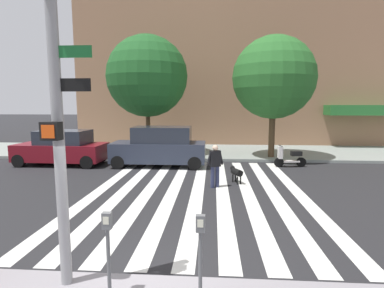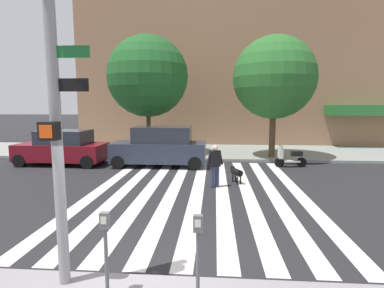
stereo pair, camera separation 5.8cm
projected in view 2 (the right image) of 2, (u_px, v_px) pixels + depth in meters
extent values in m
plane|color=#232326|center=(177.00, 190.00, 11.03)|extent=(160.00, 160.00, 0.00)
cube|color=gray|center=(194.00, 151.00, 19.67)|extent=(80.00, 6.00, 0.15)
cube|color=silver|center=(102.00, 189.00, 11.25)|extent=(0.45, 10.90, 0.01)
cube|color=silver|center=(125.00, 189.00, 11.18)|extent=(0.45, 10.90, 0.01)
cube|color=silver|center=(149.00, 190.00, 11.11)|extent=(0.45, 10.90, 0.01)
cube|color=silver|center=(173.00, 190.00, 11.04)|extent=(0.45, 10.90, 0.01)
cube|color=silver|center=(198.00, 191.00, 10.98)|extent=(0.45, 10.90, 0.01)
cube|color=silver|center=(222.00, 191.00, 10.91)|extent=(0.45, 10.90, 0.01)
cube|color=silver|center=(247.00, 192.00, 10.84)|extent=(0.45, 10.90, 0.01)
cube|color=silver|center=(272.00, 192.00, 10.77)|extent=(0.45, 10.90, 0.01)
cube|color=silver|center=(298.00, 193.00, 10.71)|extent=(0.45, 10.90, 0.01)
cube|color=#276C2E|center=(366.00, 110.00, 20.80)|extent=(5.23, 1.60, 0.70)
cylinder|color=gray|center=(55.00, 111.00, 4.71)|extent=(0.18, 0.18, 5.80)
cube|color=black|center=(49.00, 131.00, 4.55)|extent=(0.28, 0.18, 0.28)
cube|color=#E54C14|center=(46.00, 132.00, 4.45)|extent=(0.20, 0.01, 0.20)
cube|color=#19662D|center=(70.00, 52.00, 4.57)|extent=(0.60, 0.03, 0.18)
cube|color=black|center=(71.00, 85.00, 4.63)|extent=(0.56, 0.03, 0.20)
cylinder|color=#515456|center=(106.00, 262.00, 4.69)|extent=(0.06, 0.06, 1.10)
cube|color=#515456|center=(105.00, 221.00, 4.60)|extent=(0.14, 0.10, 0.26)
cube|color=beige|center=(103.00, 221.00, 4.54)|extent=(0.09, 0.01, 0.12)
cylinder|color=#515456|center=(198.00, 266.00, 4.57)|extent=(0.06, 0.06, 1.10)
cube|color=#515456|center=(198.00, 223.00, 4.48)|extent=(0.14, 0.10, 0.26)
cube|color=beige|center=(198.00, 224.00, 4.43)|extent=(0.09, 0.01, 0.12)
cube|color=maroon|center=(62.00, 152.00, 15.70)|extent=(4.58, 2.01, 0.86)
cube|color=#232833|center=(64.00, 137.00, 15.58)|extent=(2.54, 1.73, 0.70)
cylinder|color=black|center=(19.00, 161.00, 15.07)|extent=(0.67, 0.24, 0.66)
cylinder|color=black|center=(40.00, 155.00, 16.78)|extent=(0.67, 0.24, 0.66)
cylinder|color=black|center=(87.00, 162.00, 14.71)|extent=(0.67, 0.24, 0.66)
cylinder|color=black|center=(101.00, 156.00, 16.43)|extent=(0.67, 0.24, 0.66)
cube|color=#2A3040|center=(159.00, 152.00, 15.31)|extent=(4.74, 1.85, 0.98)
cube|color=#232833|center=(162.00, 135.00, 15.18)|extent=(2.90, 1.62, 0.80)
cylinder|color=black|center=(118.00, 162.00, 14.67)|extent=(0.66, 0.22, 0.66)
cylinder|color=black|center=(128.00, 156.00, 16.32)|extent=(0.66, 0.22, 0.66)
cylinder|color=black|center=(195.00, 163.00, 14.40)|extent=(0.66, 0.22, 0.66)
cylinder|color=black|center=(197.00, 157.00, 16.05)|extent=(0.66, 0.22, 0.66)
cylinder|color=black|center=(279.00, 162.00, 15.09)|extent=(0.49, 0.16, 0.48)
cylinder|color=black|center=(302.00, 162.00, 15.15)|extent=(0.49, 0.20, 0.48)
cube|color=silver|center=(291.00, 161.00, 15.11)|extent=(0.83, 0.42, 0.08)
cube|color=black|center=(297.00, 154.00, 15.07)|extent=(0.55, 0.36, 0.24)
cube|color=silver|center=(281.00, 153.00, 15.02)|extent=(0.23, 0.30, 0.60)
cylinder|color=black|center=(281.00, 146.00, 14.98)|extent=(0.10, 0.50, 0.04)
cylinder|color=#4C3823|center=(149.00, 126.00, 18.18)|extent=(0.26, 0.26, 3.33)
sphere|color=#1E5623|center=(148.00, 76.00, 17.79)|extent=(4.81, 4.81, 4.81)
cylinder|color=#4C3823|center=(272.00, 129.00, 17.00)|extent=(0.34, 0.34, 3.21)
sphere|color=#286628|center=(274.00, 78.00, 16.62)|extent=(4.59, 4.59, 4.59)
cylinder|color=#282D4C|center=(212.00, 177.00, 11.35)|extent=(0.20, 0.20, 0.82)
cylinder|color=#282D4C|center=(217.00, 177.00, 11.42)|extent=(0.20, 0.20, 0.82)
cube|color=black|center=(215.00, 159.00, 11.29)|extent=(0.45, 0.38, 0.60)
cylinder|color=black|center=(209.00, 158.00, 11.21)|extent=(0.24, 0.18, 0.57)
cylinder|color=black|center=(221.00, 157.00, 11.37)|extent=(0.24, 0.18, 0.57)
sphere|color=beige|center=(215.00, 148.00, 11.24)|extent=(0.29, 0.29, 0.22)
cylinder|color=black|center=(237.00, 172.00, 11.99)|extent=(0.47, 0.61, 0.26)
sphere|color=black|center=(233.00, 168.00, 12.30)|extent=(0.27, 0.27, 0.20)
cylinder|color=black|center=(241.00, 173.00, 11.63)|extent=(0.13, 0.23, 0.16)
cylinder|color=black|center=(233.00, 178.00, 12.18)|extent=(0.07, 0.07, 0.32)
cylinder|color=black|center=(236.00, 178.00, 12.23)|extent=(0.07, 0.07, 0.32)
cylinder|color=black|center=(237.00, 181.00, 11.82)|extent=(0.07, 0.07, 0.32)
cylinder|color=black|center=(240.00, 180.00, 11.87)|extent=(0.07, 0.07, 0.32)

